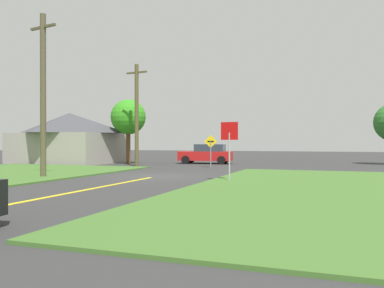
{
  "coord_description": "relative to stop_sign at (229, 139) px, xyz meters",
  "views": [
    {
      "loc": [
        8.95,
        -19.62,
        1.82
      ],
      "look_at": [
        1.05,
        2.26,
        1.69
      ],
      "focal_mm": 37.96,
      "sensor_mm": 36.0,
      "label": 1
    }
  ],
  "objects": [
    {
      "name": "barn",
      "position": [
        -17.29,
        11.5,
        0.23
      ],
      "size": [
        8.25,
        6.86,
        4.33
      ],
      "color": "gray",
      "rests_on": "ground"
    },
    {
      "name": "stop_sign",
      "position": [
        0.0,
        0.0,
        0.0
      ],
      "size": [
        0.81,
        0.11,
        2.72
      ],
      "rotation": [
        0.0,
        0.0,
        3.05
      ],
      "color": "#9EA0A8",
      "rests_on": "ground"
    },
    {
      "name": "utility_pole_mid",
      "position": [
        -9.41,
        8.95,
        1.97
      ],
      "size": [
        1.8,
        0.39,
        7.57
      ],
      "color": "brown",
      "rests_on": "ground"
    },
    {
      "name": "ground_plane",
      "position": [
        -4.28,
        1.67,
        -1.94
      ],
      "size": [
        120.0,
        120.0,
        0.0
      ],
      "primitive_type": "plane",
      "color": "#313131"
    },
    {
      "name": "lane_stripe_center",
      "position": [
        -4.28,
        -6.33,
        -1.93
      ],
      "size": [
        0.2,
        14.0,
        0.01
      ],
      "primitive_type": "cube",
      "color": "yellow",
      "rests_on": "ground"
    },
    {
      "name": "grass_verge_right",
      "position": [
        5.14,
        -2.33,
        -1.9
      ],
      "size": [
        12.0,
        20.0,
        0.08
      ],
      "primitive_type": "cube",
      "color": "#3F6929",
      "rests_on": "ground"
    },
    {
      "name": "oak_tree_left",
      "position": [
        -11.63,
        11.7,
        1.9
      ],
      "size": [
        2.89,
        2.89,
        5.32
      ],
      "color": "brown",
      "rests_on": "ground"
    },
    {
      "name": "car_approaching_junction",
      "position": [
        -5.68,
        14.37,
        -1.13
      ],
      "size": [
        4.57,
        2.54,
        1.62
      ],
      "rotation": [
        0.0,
        0.0,
        3.25
      ],
      "color": "red",
      "rests_on": "ground"
    },
    {
      "name": "direction_sign",
      "position": [
        -3.76,
        9.25,
        -0.51
      ],
      "size": [
        0.9,
        0.15,
        2.3
      ],
      "color": "slate",
      "rests_on": "ground"
    },
    {
      "name": "utility_pole_near",
      "position": [
        -9.36,
        -1.25,
        2.32
      ],
      "size": [
        1.79,
        0.47,
        8.28
      ],
      "color": "#4E4830",
      "rests_on": "ground"
    }
  ]
}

